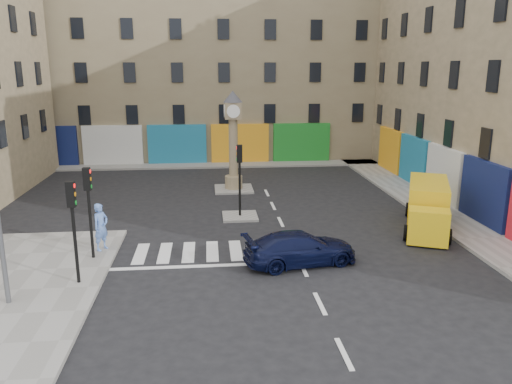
{
  "coord_description": "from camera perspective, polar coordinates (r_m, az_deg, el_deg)",
  "views": [
    {
      "loc": [
        -3.58,
        -16.86,
        7.65
      ],
      "look_at": [
        -1.41,
        5.43,
        2.0
      ],
      "focal_mm": 35.0,
      "sensor_mm": 36.0,
      "label": 1
    }
  ],
  "objects": [
    {
      "name": "navy_sedan",
      "position": [
        19.95,
        5.08,
        -6.42
      ],
      "size": [
        4.79,
        2.66,
        1.31
      ],
      "primitive_type": "imported",
      "rotation": [
        0.0,
        0.0,
        1.76
      ],
      "color": "black",
      "rests_on": "ground"
    },
    {
      "name": "pedestrian_blue",
      "position": [
        21.84,
        -17.31,
        -3.81
      ],
      "size": [
        0.81,
        0.87,
        2.0
      ],
      "primitive_type": "imported",
      "rotation": [
        0.0,
        0.0,
        0.96
      ],
      "color": "#5B81D0",
      "rests_on": "sidewalk_left"
    },
    {
      "name": "clock_pillar",
      "position": [
        31.17,
        -2.62,
        6.58
      ],
      "size": [
        1.2,
        1.2,
        6.1
      ],
      "color": "tan",
      "rests_on": "island_far"
    },
    {
      "name": "island_near",
      "position": [
        26.04,
        -1.84,
        -2.79
      ],
      "size": [
        1.8,
        1.8,
        0.12
      ],
      "primitive_type": "cube",
      "color": "gray",
      "rests_on": "ground"
    },
    {
      "name": "island_far",
      "position": [
        31.82,
        -2.55,
        0.34
      ],
      "size": [
        2.4,
        2.4,
        0.12
      ],
      "primitive_type": "cube",
      "color": "gray",
      "rests_on": "ground"
    },
    {
      "name": "ground",
      "position": [
        18.86,
        5.96,
        -9.85
      ],
      "size": [
        120.0,
        120.0,
        0.0
      ],
      "primitive_type": "plane",
      "color": "black",
      "rests_on": "ground"
    },
    {
      "name": "traffic_light_left_near",
      "position": [
        18.4,
        -20.21,
        -2.6
      ],
      "size": [
        0.28,
        0.22,
        3.7
      ],
      "color": "black",
      "rests_on": "sidewalk_left"
    },
    {
      "name": "sidewalk_right",
      "position": [
        30.49,
        18.39,
        -0.97
      ],
      "size": [
        2.6,
        30.0,
        0.15
      ],
      "primitive_type": "cube",
      "color": "gray",
      "rests_on": "ground"
    },
    {
      "name": "traffic_light_island",
      "position": [
        25.42,
        -1.89,
        2.67
      ],
      "size": [
        0.28,
        0.22,
        3.7
      ],
      "color": "black",
      "rests_on": "island_near"
    },
    {
      "name": "sidewalk_far",
      "position": [
        39.79,
        -6.07,
        3.1
      ],
      "size": [
        32.0,
        2.4,
        0.15
      ],
      "primitive_type": "cube",
      "color": "gray",
      "rests_on": "ground"
    },
    {
      "name": "building_far",
      "position": [
        44.87,
        -6.32,
        15.16
      ],
      "size": [
        32.0,
        10.0,
        17.0
      ],
      "primitive_type": "cube",
      "color": "#837657",
      "rests_on": "ground"
    },
    {
      "name": "traffic_light_left_far",
      "position": [
        20.65,
        -18.59,
        -0.69
      ],
      "size": [
        0.28,
        0.22,
        3.7
      ],
      "color": "black",
      "rests_on": "sidewalk_left"
    },
    {
      "name": "yellow_van",
      "position": [
        25.59,
        19.03,
        -1.53
      ],
      "size": [
        3.95,
        6.15,
        2.16
      ],
      "rotation": [
        0.0,
        0.0,
        -0.4
      ],
      "color": "yellow",
      "rests_on": "ground"
    }
  ]
}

